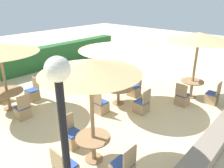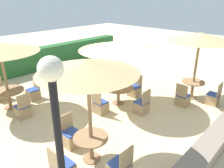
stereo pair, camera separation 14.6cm
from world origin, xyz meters
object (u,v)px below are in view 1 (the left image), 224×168
at_px(parasol_center, 119,46).
at_px(patio_chair_front_right_south, 212,97).
at_px(patio_chair_center_east, 134,90).
at_px(patio_chair_front_left_north, 72,137).
at_px(round_table_center, 118,90).
at_px(patio_chair_center_west, 101,106).
at_px(patio_chair_front_right_west, 182,98).
at_px(parasol_front_left, 90,67).
at_px(patio_chair_back_left_south, 23,111).
at_px(patio_chair_center_south, 142,106).
at_px(round_table_front_right, 192,85).
at_px(round_table_front_left, 93,143).
at_px(lamp_post, 63,120).
at_px(parasol_front_right, 199,37).
at_px(round_table_back_left, 7,95).
at_px(patio_chair_back_left_east, 33,94).

relative_size(parasol_center, patio_chair_front_right_south, 3.20).
bearing_deg(patio_chair_center_east, patio_chair_front_left_north, 100.05).
height_order(parasol_center, patio_chair_front_right_south, parasol_center).
distance_m(round_table_center, patio_chair_center_west, 1.06).
relative_size(patio_chair_front_right_west, parasol_front_left, 0.34).
bearing_deg(patio_chair_front_left_north, patio_chair_back_left_south, -85.75).
distance_m(patio_chair_back_left_south, patio_chair_front_left_north, 2.53).
relative_size(patio_chair_center_south, round_table_front_right, 1.01).
height_order(patio_chair_front_right_south, round_table_front_left, patio_chair_front_right_south).
distance_m(lamp_post, patio_chair_center_east, 6.47).
relative_size(parasol_front_right, patio_chair_front_right_west, 2.95).
distance_m(round_table_center, round_table_back_left, 4.21).
distance_m(patio_chair_center_east, patio_chair_center_south, 1.47).
xyz_separation_m(patio_chair_back_left_east, patio_chair_front_right_south, (4.62, -5.69, 0.00)).
bearing_deg(patio_chair_center_west, patio_chair_center_south, 43.58).
bearing_deg(round_table_center, lamp_post, -149.05).
height_order(round_table_center, patio_chair_front_right_south, patio_chair_front_right_south).
bearing_deg(round_table_back_left, patio_chair_center_east, -34.59).
relative_size(parasol_front_right, parasol_front_left, 1.00).
xyz_separation_m(round_table_center, parasol_front_right, (2.53, -1.94, 1.99)).
distance_m(patio_chair_back_left_east, patio_chair_front_right_south, 7.33).
height_order(round_table_center, round_table_back_left, round_table_back_left).
relative_size(patio_chair_center_east, patio_chair_front_right_west, 1.00).
bearing_deg(patio_chair_center_east, lamp_post, 115.71).
distance_m(patio_chair_center_west, patio_chair_back_left_east, 3.09).
xyz_separation_m(parasol_center, patio_chair_back_left_east, (-2.10, 2.88, -2.09)).
bearing_deg(parasol_center, patio_chair_front_right_west, -50.85).
bearing_deg(parasol_front_right, parasol_front_left, 176.68).
relative_size(patio_chair_center_west, round_table_back_left, 0.79).
xyz_separation_m(patio_chair_center_east, parasol_front_right, (1.50, -1.90, 2.30)).
height_order(round_table_back_left, patio_chair_front_right_west, patio_chair_front_right_west).
distance_m(patio_chair_back_left_east, patio_chair_front_right_west, 6.10).
distance_m(round_table_back_left, patio_chair_front_right_south, 7.98).
bearing_deg(round_table_center, parasol_front_right, -37.38).
distance_m(parasol_center, round_table_front_right, 3.66).
bearing_deg(patio_chair_center_east, round_table_center, 88.06).
bearing_deg(patio_chair_back_left_east, lamp_post, 156.81).
distance_m(round_table_front_right, round_table_front_left, 5.46).
relative_size(round_table_center, patio_chair_back_left_south, 1.26).
height_order(patio_chair_front_right_west, patio_chair_front_left_north, same).
bearing_deg(patio_chair_front_left_north, parasol_front_left, 89.75).
relative_size(patio_chair_center_east, patio_chair_back_left_south, 1.00).
height_order(patio_chair_center_east, round_table_front_right, patio_chair_center_east).
bearing_deg(patio_chair_back_left_east, patio_chair_front_right_west, -142.61).
xyz_separation_m(lamp_post, patio_chair_front_left_north, (1.57, 1.96, -2.09)).
xyz_separation_m(parasol_center, patio_chair_center_south, (0.03, -1.11, -2.09)).
distance_m(patio_chair_center_south, parasol_front_left, 3.79).
bearing_deg(lamp_post, parasol_front_left, 34.39).
distance_m(round_table_center, patio_chair_front_right_south, 3.79).
bearing_deg(round_table_back_left, patio_chair_front_left_north, -86.77).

